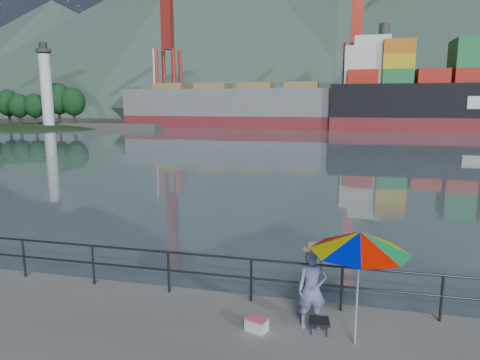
# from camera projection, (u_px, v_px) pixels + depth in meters

# --- Properties ---
(harbor_water) EXTENTS (500.00, 280.00, 0.00)m
(harbor_water) POSITION_uv_depth(u_px,v_px,m) (332.00, 117.00, 132.86)
(harbor_water) COLOR slate
(harbor_water) RESTS_ON ground
(far_dock) EXTENTS (200.00, 40.00, 0.40)m
(far_dock) POSITION_uv_depth(u_px,v_px,m) (375.00, 123.00, 95.16)
(far_dock) COLOR #514F4C
(far_dock) RESTS_ON ground
(guardrail) EXTENTS (22.00, 0.06, 1.03)m
(guardrail) POSITION_uv_depth(u_px,v_px,m) (209.00, 275.00, 9.90)
(guardrail) COLOR #2D3033
(guardrail) RESTS_ON ground
(mountains) EXTENTS (600.00, 332.80, 80.00)m
(mountains) POSITION_uv_depth(u_px,v_px,m) (427.00, 33.00, 192.20)
(mountains) COLOR #385147
(mountains) RESTS_ON ground
(lighthouse_islet) EXTENTS (48.00, 26.40, 19.20)m
(lighthouse_islet) POSITION_uv_depth(u_px,v_px,m) (25.00, 126.00, 80.13)
(lighthouse_islet) COLOR #263F1E
(lighthouse_islet) RESTS_ON ground
(fisherman) EXTENTS (0.65, 0.50, 1.61)m
(fisherman) POSITION_uv_depth(u_px,v_px,m) (312.00, 289.00, 8.50)
(fisherman) COLOR navy
(fisherman) RESTS_ON ground
(beach_umbrella) EXTENTS (1.80, 1.80, 2.19)m
(beach_umbrella) POSITION_uv_depth(u_px,v_px,m) (360.00, 242.00, 7.66)
(beach_umbrella) COLOR white
(beach_umbrella) RESTS_ON ground
(folding_stool) EXTENTS (0.42, 0.42, 0.25)m
(folding_stool) POSITION_uv_depth(u_px,v_px,m) (319.00, 326.00, 8.42)
(folding_stool) COLOR black
(folding_stool) RESTS_ON ground
(cooler_bag) EXTENTS (0.48, 0.40, 0.24)m
(cooler_bag) POSITION_uv_depth(u_px,v_px,m) (257.00, 325.00, 8.47)
(cooler_bag) COLOR silver
(cooler_bag) RESTS_ON ground
(fishing_rod) EXTENTS (0.36, 1.62, 1.17)m
(fishing_rod) POSITION_uv_depth(u_px,v_px,m) (319.00, 302.00, 9.73)
(fishing_rod) COLOR black
(fishing_rod) RESTS_ON ground
(bulk_carrier) EXTENTS (55.97, 9.69, 14.50)m
(bulk_carrier) POSITION_uv_depth(u_px,v_px,m) (281.00, 105.00, 80.52)
(bulk_carrier) COLOR maroon
(bulk_carrier) RESTS_ON ground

